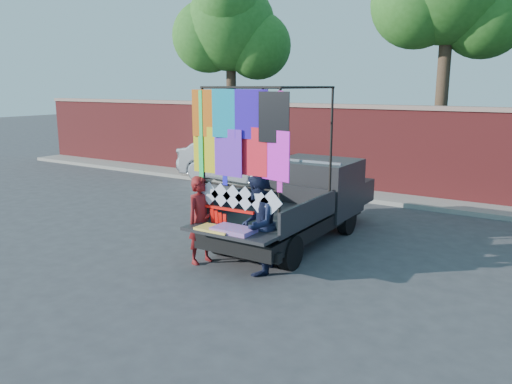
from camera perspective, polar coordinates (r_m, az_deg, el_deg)
The scene contains 9 objects.
ground at distance 8.95m, azimuth 0.89°, elevation -8.52°, with size 90.00×90.00×0.00m, color #38383A.
brick_wall at distance 14.91m, azimuth 15.26°, elevation 4.63°, with size 30.00×0.45×2.61m.
curb at distance 14.46m, azimuth 14.14°, elevation -0.63°, with size 30.00×1.20×0.12m, color gray.
tree_left at distance 18.83m, azimuth -3.01°, elevation 18.05°, with size 4.20×3.30×7.05m.
pickup_truck at distance 10.61m, azimuth 5.63°, elevation -0.81°, with size 1.98×4.98×3.14m.
sedan at distance 16.26m, azimuth -1.69°, elevation 3.55°, with size 1.57×4.50×1.48m, color silver.
woman at distance 8.98m, azimuth -6.27°, elevation -3.20°, with size 0.58×0.38×1.59m, color maroon.
man at distance 8.41m, azimuth 0.21°, elevation -3.73°, with size 0.83×0.65×1.71m, color #151B36.
streamer_bundle at distance 8.73m, azimuth -3.79°, elevation -3.22°, with size 1.03×0.08×0.70m.
Camera 1 is at (4.40, -7.13, 3.15)m, focal length 35.00 mm.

